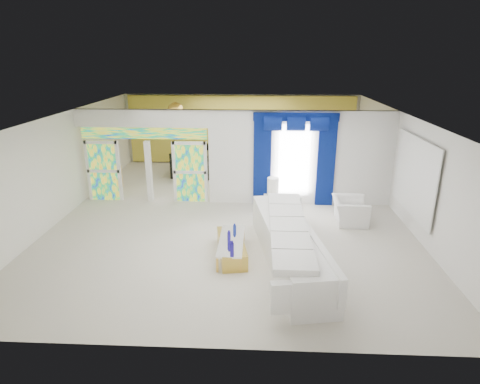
# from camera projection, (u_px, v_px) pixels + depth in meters

# --- Properties ---
(floor) EXTENTS (12.00, 12.00, 0.00)m
(floor) POSITION_uv_depth(u_px,v_px,m) (232.00, 213.00, 12.33)
(floor) COLOR #B7AF9E
(floor) RESTS_ON ground
(dividing_wall) EXTENTS (5.70, 0.18, 3.00)m
(dividing_wall) POSITION_uv_depth(u_px,v_px,m) (302.00, 158.00, 12.69)
(dividing_wall) COLOR white
(dividing_wall) RESTS_ON ground
(dividing_header) EXTENTS (4.30, 0.18, 0.55)m
(dividing_header) POSITION_uv_depth(u_px,v_px,m) (143.00, 118.00, 12.52)
(dividing_header) COLOR white
(dividing_header) RESTS_ON dividing_wall
(stained_panel_left) EXTENTS (0.95, 0.04, 2.00)m
(stained_panel_left) POSITION_uv_depth(u_px,v_px,m) (104.00, 171.00, 13.15)
(stained_panel_left) COLOR #994C3F
(stained_panel_left) RESTS_ON ground
(stained_panel_right) EXTENTS (0.95, 0.04, 2.00)m
(stained_panel_right) POSITION_uv_depth(u_px,v_px,m) (190.00, 172.00, 13.02)
(stained_panel_right) COLOR #994C3F
(stained_panel_right) RESTS_ON ground
(stained_transom) EXTENTS (4.00, 0.05, 0.35)m
(stained_transom) POSITION_uv_depth(u_px,v_px,m) (144.00, 133.00, 12.68)
(stained_transom) COLOR #994C3F
(stained_transom) RESTS_ON dividing_header
(window_pane) EXTENTS (1.00, 0.02, 2.30)m
(window_pane) POSITION_uv_depth(u_px,v_px,m) (294.00, 161.00, 12.63)
(window_pane) COLOR white
(window_pane) RESTS_ON dividing_wall
(blue_drape_left) EXTENTS (0.55, 0.10, 2.80)m
(blue_drape_left) POSITION_uv_depth(u_px,v_px,m) (262.00, 162.00, 12.66)
(blue_drape_left) COLOR #04084C
(blue_drape_left) RESTS_ON ground
(blue_drape_right) EXTENTS (0.55, 0.10, 2.80)m
(blue_drape_right) POSITION_uv_depth(u_px,v_px,m) (326.00, 163.00, 12.57)
(blue_drape_right) COLOR #04084C
(blue_drape_right) RESTS_ON ground
(blue_pelmet) EXTENTS (2.60, 0.12, 0.25)m
(blue_pelmet) POSITION_uv_depth(u_px,v_px,m) (296.00, 117.00, 12.15)
(blue_pelmet) COLOR #04084C
(blue_pelmet) RESTS_ON dividing_wall
(wall_mirror) EXTENTS (0.04, 2.70, 1.90)m
(wall_mirror) POSITION_uv_depth(u_px,v_px,m) (415.00, 176.00, 10.66)
(wall_mirror) COLOR white
(wall_mirror) RESTS_ON ground
(gold_curtains) EXTENTS (9.70, 0.12, 2.90)m
(gold_curtains) POSITION_uv_depth(u_px,v_px,m) (241.00, 130.00, 17.42)
(gold_curtains) COLOR gold
(gold_curtains) RESTS_ON ground
(white_sofa) EXTENTS (1.72, 4.65, 0.87)m
(white_sofa) POSITION_uv_depth(u_px,v_px,m) (289.00, 246.00, 9.28)
(white_sofa) COLOR white
(white_sofa) RESTS_ON ground
(coffee_table) EXTENTS (0.86, 1.81, 0.39)m
(coffee_table) POSITION_uv_depth(u_px,v_px,m) (231.00, 248.00, 9.70)
(coffee_table) COLOR gold
(coffee_table) RESTS_ON ground
(console_table) EXTENTS (1.16, 0.39, 0.38)m
(console_table) POSITION_uv_depth(u_px,v_px,m) (282.00, 201.00, 12.75)
(console_table) COLOR white
(console_table) RESTS_ON ground
(table_lamp) EXTENTS (0.36, 0.36, 0.58)m
(table_lamp) POSITION_uv_depth(u_px,v_px,m) (273.00, 187.00, 12.61)
(table_lamp) COLOR white
(table_lamp) RESTS_ON console_table
(armchair) EXTENTS (0.99, 1.12, 0.71)m
(armchair) POSITION_uv_depth(u_px,v_px,m) (350.00, 211.00, 11.55)
(armchair) COLOR white
(armchair) RESTS_ON ground
(grand_piano) EXTENTS (1.93, 2.28, 1.00)m
(grand_piano) POSITION_uv_depth(u_px,v_px,m) (198.00, 162.00, 16.25)
(grand_piano) COLOR black
(grand_piano) RESTS_ON ground
(piano_bench) EXTENTS (0.92, 0.52, 0.29)m
(piano_bench) POSITION_uv_depth(u_px,v_px,m) (191.00, 182.00, 14.86)
(piano_bench) COLOR black
(piano_bench) RESTS_ON ground
(tv_console) EXTENTS (0.59, 0.54, 0.80)m
(tv_console) POSITION_uv_depth(u_px,v_px,m) (112.00, 178.00, 14.48)
(tv_console) COLOR #A97A54
(tv_console) RESTS_ON ground
(chandelier) EXTENTS (0.60, 0.60, 0.60)m
(chandelier) POSITION_uv_depth(u_px,v_px,m) (175.00, 111.00, 14.79)
(chandelier) COLOR gold
(chandelier) RESTS_ON ceiling
(decanters) EXTENTS (0.19, 1.18, 0.25)m
(decanters) POSITION_uv_depth(u_px,v_px,m) (232.00, 239.00, 9.50)
(decanters) COLOR #201590
(decanters) RESTS_ON coffee_table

